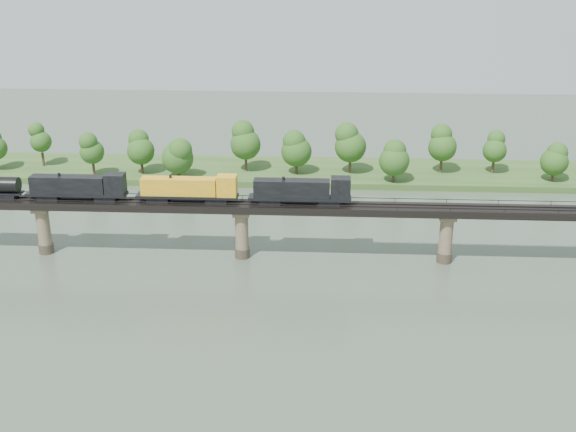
{
  "coord_description": "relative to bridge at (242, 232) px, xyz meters",
  "views": [
    {
      "loc": [
        16.47,
        -101.27,
        59.25
      ],
      "look_at": [
        9.15,
        30.0,
        9.0
      ],
      "focal_mm": 45.0,
      "sensor_mm": 36.0,
      "label": 1
    }
  ],
  "objects": [
    {
      "name": "far_treeline",
      "position": [
        -8.21,
        50.52,
        3.37
      ],
      "size": [
        289.06,
        17.54,
        13.6
      ],
      "color": "#382619",
      "rests_on": "far_bank"
    },
    {
      "name": "freight_train",
      "position": [
        -17.62,
        0.0,
        8.68
      ],
      "size": [
        80.37,
        3.13,
        5.53
      ],
      "color": "black",
      "rests_on": "bridge"
    },
    {
      "name": "bridge_superstructure",
      "position": [
        0.0,
        0.0,
        6.33
      ],
      "size": [
        220.0,
        4.9,
        0.75
      ],
      "color": "black",
      "rests_on": "bridge"
    },
    {
      "name": "far_bank",
      "position": [
        0.0,
        55.0,
        -4.66
      ],
      "size": [
        300.0,
        24.0,
        1.6
      ],
      "primitive_type": "cube",
      "color": "#2F4F1F",
      "rests_on": "ground"
    },
    {
      "name": "ground",
      "position": [
        0.0,
        -30.0,
        -5.46
      ],
      "size": [
        400.0,
        400.0,
        0.0
      ],
      "primitive_type": "plane",
      "color": "#384737",
      "rests_on": "ground"
    },
    {
      "name": "bridge",
      "position": [
        0.0,
        0.0,
        0.0
      ],
      "size": [
        236.0,
        30.0,
        11.5
      ],
      "color": "#473A2D",
      "rests_on": "ground"
    }
  ]
}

